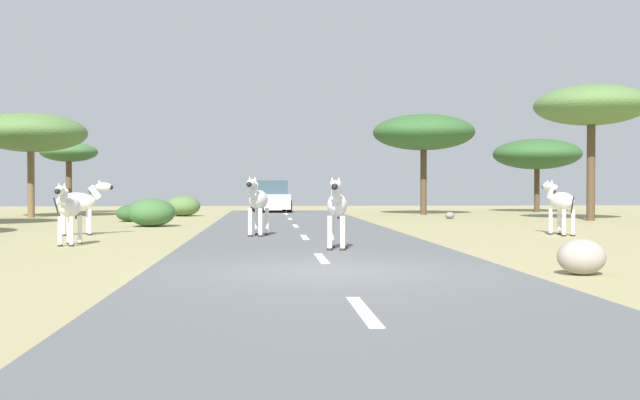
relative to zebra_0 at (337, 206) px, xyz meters
name	(u,v)px	position (x,y,z in m)	size (l,w,h in m)	color
ground_plane	(328,273)	(-0.54, -4.04, -0.98)	(90.00, 90.00, 0.00)	#998E60
road	(331,272)	(-0.49, -4.04, -0.96)	(6.00, 64.00, 0.05)	#56595B
lane_markings	(337,277)	(-0.49, -5.04, -0.93)	(0.16, 56.00, 0.01)	silver
zebra_0	(337,206)	(0.00, 0.00, 0.00)	(0.59, 1.66, 1.57)	silver
zebra_1	(258,201)	(-1.76, 4.54, 0.05)	(0.71, 1.71, 1.64)	silver
zebra_2	(69,208)	(-6.23, 2.14, -0.09)	(0.46, 1.60, 1.50)	silver
zebra_3	(79,202)	(-6.96, 6.11, -0.02)	(1.61, 0.94, 1.61)	silver
zebra_4	(560,202)	(7.02, 5.05, -0.01)	(0.61, 1.73, 1.63)	silver
car_0	(271,197)	(-1.24, 25.50, -0.14)	(2.28, 4.47, 1.74)	silver
tree_1	(591,106)	(12.18, 14.43, 3.85)	(4.75, 4.75, 5.70)	#4C3823
tree_3	(537,154)	(13.99, 25.50, 2.33)	(4.97, 4.97, 4.19)	#4C3823
tree_4	(69,153)	(-12.19, 25.19, 2.30)	(3.05, 3.05, 3.87)	brown
tree_6	(424,133)	(6.60, 21.77, 3.24)	(5.23, 5.23, 5.16)	#4C3823
tree_7	(31,133)	(-12.47, 19.59, 2.97)	(5.13, 5.13, 4.86)	brown
bush_0	(151,212)	(-5.61, 10.89, -0.48)	(1.69, 1.52, 1.01)	#386633
bush_3	(130,213)	(-7.08, 14.91, -0.64)	(1.13, 1.02, 0.68)	#2D5628
bush_4	(183,206)	(-5.55, 20.68, -0.49)	(1.66, 1.49, 1.00)	#4C7038
rock_1	(450,215)	(6.70, 16.72, -0.83)	(0.42, 0.44, 0.31)	gray
rock_3	(582,257)	(3.47, -4.55, -0.70)	(0.77, 0.64, 0.57)	gray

